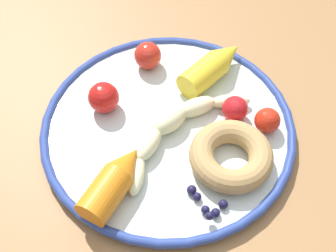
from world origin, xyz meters
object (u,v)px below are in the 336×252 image
object	(u,v)px
donut	(231,156)
carrot_orange	(114,181)
blueberry_pile	(207,201)
plate	(168,127)
carrot_yellow	(213,66)
tomato_near	(104,97)
dining_table	(184,136)
banana	(176,126)
tomato_far	(267,120)
tomato_extra	(148,56)
tomato_mid	(235,109)

from	to	relation	value
donut	carrot_orange	bearing A→B (deg)	-93.73
donut	blueberry_pile	size ratio (longest dim) A/B	2.00
plate	carrot_yellow	distance (m)	0.11
tomato_near	plate	bearing A→B (deg)	50.88
carrot_yellow	blueberry_pile	xyz separation A→B (m)	(0.19, -0.08, -0.01)
dining_table	blueberry_pile	bearing A→B (deg)	-12.23
banana	tomato_far	size ratio (longest dim) A/B	6.00
tomato_extra	carrot_orange	bearing A→B (deg)	-28.20
blueberry_pile	tomato_extra	world-z (taller)	tomato_extra
blueberry_pile	carrot_yellow	bearing A→B (deg)	155.94
carrot_orange	carrot_yellow	xyz separation A→B (m)	(-0.14, 0.18, -0.00)
carrot_yellow	tomato_near	xyz separation A→B (m)	(0.01, -0.16, 0.00)
banana	tomato_extra	bearing A→B (deg)	179.17
tomato_far	blueberry_pile	bearing A→B (deg)	-55.82
banana	blueberry_pile	distance (m)	0.11
tomato_near	tomato_extra	size ratio (longest dim) A/B	1.06
tomato_mid	donut	bearing A→B (deg)	-27.46
tomato_near	tomato_mid	size ratio (longest dim) A/B	1.20
dining_table	tomato_near	xyz separation A→B (m)	(-0.01, -0.12, 0.13)
blueberry_pile	tomato_far	world-z (taller)	tomato_far
carrot_yellow	tomato_mid	size ratio (longest dim) A/B	3.37
blueberry_pile	plate	bearing A→B (deg)	-177.15
donut	blueberry_pile	bearing A→B (deg)	-48.07
tomato_far	tomato_extra	world-z (taller)	tomato_extra
blueberry_pile	tomato_extra	bearing A→B (deg)	179.46
tomato_far	carrot_yellow	bearing A→B (deg)	-164.35
tomato_near	blueberry_pile	bearing A→B (deg)	23.18
dining_table	tomato_extra	distance (m)	0.15
tomato_extra	donut	bearing A→B (deg)	13.56
donut	tomato_near	bearing A→B (deg)	-137.25
carrot_orange	dining_table	bearing A→B (deg)	131.54
dining_table	banana	bearing A→B (deg)	-30.91
dining_table	tomato_extra	world-z (taller)	tomato_extra
donut	blueberry_pile	distance (m)	0.07
tomato_extra	banana	bearing A→B (deg)	-0.83
banana	tomato_far	distance (m)	0.12
plate	tomato_extra	world-z (taller)	tomato_extra
plate	tomato_near	world-z (taller)	tomato_near
carrot_orange	tomato_near	size ratio (longest dim) A/B	2.43
banana	carrot_orange	distance (m)	0.11
donut	tomato_extra	distance (m)	0.20
plate	tomato_extra	distance (m)	0.12
tomato_mid	tomato_far	distance (m)	0.04
dining_table	carrot_orange	size ratio (longest dim) A/B	9.37
plate	donut	xyz separation A→B (m)	(0.08, 0.06, 0.02)
carrot_orange	blueberry_pile	bearing A→B (deg)	61.03
blueberry_pile	tomato_mid	distance (m)	0.14
tomato_near	tomato_extra	distance (m)	0.10
banana	dining_table	bearing A→B (deg)	149.09
tomato_near	tomato_mid	world-z (taller)	tomato_near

